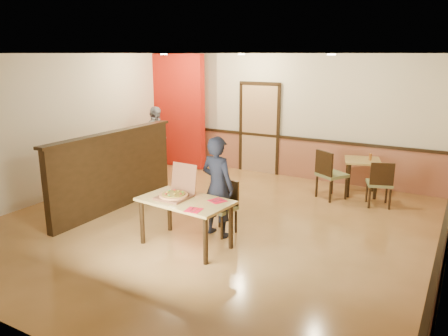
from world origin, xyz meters
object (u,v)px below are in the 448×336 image
at_px(side_chair_right, 380,182).
at_px(main_table, 185,207).
at_px(side_chair_left, 329,173).
at_px(passerby, 156,141).
at_px(diner_chair, 223,205).
at_px(side_table, 362,168).
at_px(pizza_box, 176,194).
at_px(diner, 218,187).
at_px(condiment, 370,157).

bearing_deg(side_chair_right, main_table, 36.53).
height_order(side_chair_left, passerby, passerby).
height_order(main_table, diner_chair, diner_chair).
relative_size(diner_chair, side_chair_left, 0.87).
relative_size(side_table, passerby, 0.52).
distance_m(diner_chair, side_chair_left, 2.66).
bearing_deg(pizza_box, side_chair_left, 68.25).
distance_m(main_table, side_table, 4.17).
xyz_separation_m(side_chair_right, passerby, (-5.05, -0.23, 0.33)).
distance_m(diner, pizza_box, 0.69).
bearing_deg(diner_chair, condiment, 73.12).
relative_size(main_table, diner_chair, 1.67).
bearing_deg(pizza_box, condiment, 63.80).
bearing_deg(diner, pizza_box, 64.09).
relative_size(diner_chair, condiment, 6.05).
height_order(diner_chair, condiment, condiment).
bearing_deg(side_table, diner_chair, -115.52).
bearing_deg(side_table, condiment, 1.32).
distance_m(side_chair_left, pizza_box, 3.49).
xyz_separation_m(side_chair_left, pizza_box, (-1.39, -3.19, 0.25)).
height_order(side_chair_left, diner, diner).
distance_m(side_chair_left, side_chair_right, 0.96).
xyz_separation_m(main_table, condiment, (1.84, 3.82, 0.18)).
distance_m(main_table, diner, 0.64).
distance_m(diner_chair, side_table, 3.42).
xyz_separation_m(side_chair_right, side_table, (-0.47, 0.61, 0.07)).
distance_m(side_chair_left, side_table, 0.78).
bearing_deg(pizza_box, main_table, -2.80).
height_order(side_chair_left, condiment, side_chair_left).
xyz_separation_m(main_table, side_chair_left, (1.21, 3.20, -0.09)).
height_order(side_chair_right, side_table, side_chair_right).
bearing_deg(diner, side_chair_left, -102.83).
relative_size(diner, passerby, 0.99).
height_order(diner_chair, side_chair_right, side_chair_right).
bearing_deg(diner, side_chair_right, -118.74).
relative_size(side_chair_left, side_table, 1.16).
distance_m(diner, passerby, 3.90).
relative_size(diner, pizza_box, 2.98).
distance_m(main_table, side_chair_left, 3.42).
bearing_deg(passerby, side_table, -88.71).
distance_m(side_chair_left, passerby, 4.11).
height_order(diner_chair, passerby, passerby).
distance_m(diner_chair, passerby, 3.85).
bearing_deg(main_table, side_table, 71.21).
bearing_deg(diner_chair, main_table, -96.28).
height_order(side_chair_right, diner, diner).
bearing_deg(passerby, diner, -136.84).
relative_size(side_chair_right, pizza_box, 1.65).
height_order(diner, condiment, diner).
distance_m(side_chair_right, side_table, 0.78).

